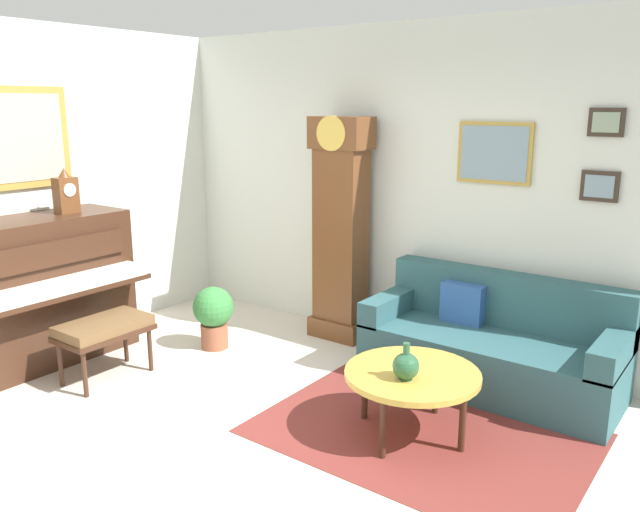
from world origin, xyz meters
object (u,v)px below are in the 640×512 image
(green_jug, at_px, (406,366))
(piano, at_px, (42,290))
(coffee_table, at_px, (412,376))
(piano_bench, at_px, (104,330))
(potted_plant, at_px, (213,313))
(grandfather_clock, at_px, (341,235))
(mantel_clock, at_px, (66,193))
(couch, at_px, (492,346))

(green_jug, bearing_deg, piano, -169.05)
(coffee_table, bearing_deg, green_jug, -81.27)
(piano_bench, distance_m, potted_plant, 0.99)
(grandfather_clock, xyz_separation_m, coffee_table, (1.41, -1.22, -0.55))
(coffee_table, distance_m, mantel_clock, 3.27)
(piano_bench, height_order, potted_plant, potted_plant)
(potted_plant, bearing_deg, couch, 18.10)
(piano, distance_m, green_jug, 3.16)
(piano, relative_size, grandfather_clock, 0.71)
(piano_bench, xyz_separation_m, potted_plant, (0.21, 0.97, -0.08))
(grandfather_clock, bearing_deg, potted_plant, -128.99)
(couch, relative_size, green_jug, 7.92)
(grandfather_clock, height_order, potted_plant, grandfather_clock)
(piano, height_order, piano_bench, piano)
(potted_plant, bearing_deg, piano_bench, -102.51)
(piano_bench, height_order, green_jug, green_jug)
(couch, distance_m, potted_plant, 2.39)
(grandfather_clock, bearing_deg, green_jug, -43.20)
(couch, distance_m, green_jug, 1.20)
(green_jug, bearing_deg, grandfather_clock, 136.80)
(couch, bearing_deg, mantel_clock, -155.22)
(couch, distance_m, mantel_clock, 3.70)
(piano, bearing_deg, piano_bench, 5.67)
(piano_bench, xyz_separation_m, couch, (2.49, 1.71, -0.09))
(couch, distance_m, coffee_table, 1.06)
(piano, height_order, potted_plant, piano)
(coffee_table, height_order, green_jug, green_jug)
(coffee_table, distance_m, green_jug, 0.18)
(piano, relative_size, mantel_clock, 3.79)
(grandfather_clock, distance_m, mantel_clock, 2.39)
(mantel_clock, xyz_separation_m, potted_plant, (0.94, 0.74, -1.08))
(piano, height_order, coffee_table, piano)
(piano_bench, bearing_deg, couch, 34.47)
(coffee_table, bearing_deg, grandfather_clock, 139.27)
(green_jug, bearing_deg, potted_plant, 168.62)
(grandfather_clock, relative_size, green_jug, 8.46)
(coffee_table, xyz_separation_m, mantel_clock, (-3.08, -0.43, 0.98))
(coffee_table, bearing_deg, piano, -166.71)
(coffee_table, relative_size, mantel_clock, 2.32)
(piano, distance_m, coffee_table, 3.18)
(piano, bearing_deg, potted_plant, 47.86)
(mantel_clock, relative_size, potted_plant, 0.68)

